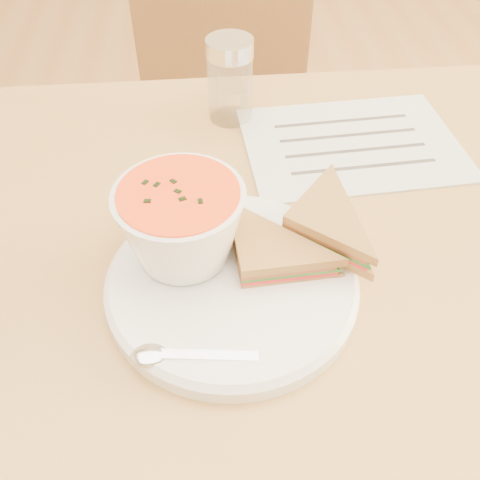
{
  "coord_description": "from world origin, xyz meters",
  "views": [
    {
      "loc": [
        -0.06,
        -0.42,
        1.17
      ],
      "look_at": [
        -0.03,
        -0.06,
        0.8
      ],
      "focal_mm": 40.0,
      "sensor_mm": 36.0,
      "label": 1
    }
  ],
  "objects_px": {
    "chair_far": "(215,150)",
    "plate": "(232,284)",
    "condiment_shaker": "(230,80)",
    "soup_bowl": "(182,227)",
    "dining_table": "(252,395)"
  },
  "relations": [
    {
      "from": "condiment_shaker",
      "to": "soup_bowl",
      "type": "bearing_deg",
      "value": -103.93
    },
    {
      "from": "chair_far",
      "to": "soup_bowl",
      "type": "bearing_deg",
      "value": 95.12
    },
    {
      "from": "dining_table",
      "to": "condiment_shaker",
      "type": "distance_m",
      "value": 0.49
    },
    {
      "from": "condiment_shaker",
      "to": "plate",
      "type": "bearing_deg",
      "value": -94.42
    },
    {
      "from": "soup_bowl",
      "to": "condiment_shaker",
      "type": "bearing_deg",
      "value": 76.07
    },
    {
      "from": "plate",
      "to": "soup_bowl",
      "type": "bearing_deg",
      "value": 143.91
    },
    {
      "from": "soup_bowl",
      "to": "dining_table",
      "type": "bearing_deg",
      "value": 29.74
    },
    {
      "from": "chair_far",
      "to": "condiment_shaker",
      "type": "height_order",
      "value": "chair_far"
    },
    {
      "from": "dining_table",
      "to": "chair_far",
      "type": "bearing_deg",
      "value": 92.36
    },
    {
      "from": "condiment_shaker",
      "to": "chair_far",
      "type": "bearing_deg",
      "value": 92.11
    },
    {
      "from": "dining_table",
      "to": "plate",
      "type": "height_order",
      "value": "plate"
    },
    {
      "from": "soup_bowl",
      "to": "chair_far",
      "type": "bearing_deg",
      "value": 84.7
    },
    {
      "from": "soup_bowl",
      "to": "condiment_shaker",
      "type": "height_order",
      "value": "condiment_shaker"
    },
    {
      "from": "chair_far",
      "to": "plate",
      "type": "relative_size",
      "value": 3.55
    },
    {
      "from": "dining_table",
      "to": "condiment_shaker",
      "type": "xyz_separation_m",
      "value": [
        -0.01,
        0.24,
        0.43
      ]
    }
  ]
}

